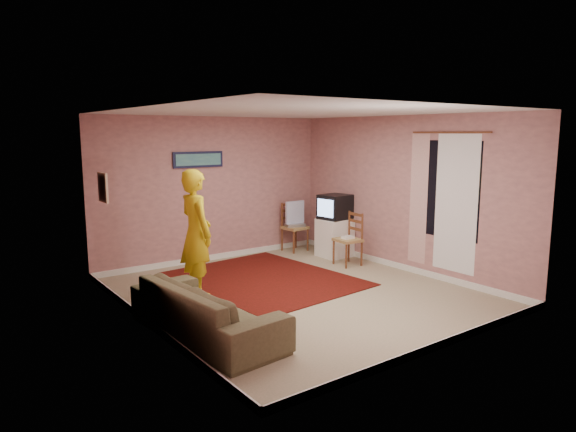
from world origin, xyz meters
TOP-DOWN VIEW (x-y plane):
  - ground at (0.00, 0.00)m, footprint 5.00×5.00m
  - wall_back at (0.00, 2.50)m, footprint 4.50×0.02m
  - wall_front at (0.00, -2.50)m, footprint 4.50×0.02m
  - wall_left at (-2.25, 0.00)m, footprint 0.02×5.00m
  - wall_right at (2.25, 0.00)m, footprint 0.02×5.00m
  - ceiling at (0.00, 0.00)m, footprint 4.50×5.00m
  - baseboard_back at (0.00, 2.49)m, footprint 4.50×0.02m
  - baseboard_front at (0.00, -2.49)m, footprint 4.50×0.02m
  - baseboard_left at (-2.24, 0.00)m, footprint 0.02×5.00m
  - baseboard_right at (2.24, 0.00)m, footprint 0.02×5.00m
  - window at (2.24, -0.90)m, footprint 0.01×1.10m
  - curtain_sheer at (2.23, -1.05)m, footprint 0.01×0.75m
  - curtain_floral at (2.21, -0.35)m, footprint 0.01×0.35m
  - curtain_rod at (2.20, -0.90)m, footprint 0.02×1.40m
  - picture_back at (-0.30, 2.47)m, footprint 0.95×0.04m
  - picture_left at (-2.22, 1.60)m, footprint 0.04×0.38m
  - area_rug at (0.03, 0.86)m, footprint 2.51×3.03m
  - tv_cabinet at (1.95, 1.38)m, footprint 0.56×0.51m
  - crt_tv at (1.94, 1.38)m, footprint 0.59×0.54m
  - chair_a at (1.62, 2.20)m, footprint 0.47×0.45m
  - dvd_player at (1.62, 2.20)m, footprint 0.42×0.35m
  - blue_throw at (1.62, 2.20)m, footprint 0.42×0.05m
  - chair_b at (1.70, 0.75)m, footprint 0.43×0.45m
  - game_console at (1.70, 0.75)m, footprint 0.20×0.15m
  - sofa at (-1.80, -0.67)m, footprint 1.05×2.21m
  - person at (-1.20, 0.78)m, footprint 0.44×0.66m

SIDE VIEW (x-z plane):
  - ground at x=0.00m, z-range 0.00..0.00m
  - area_rug at x=0.03m, z-range 0.00..0.02m
  - baseboard_back at x=0.00m, z-range 0.00..0.10m
  - baseboard_front at x=0.00m, z-range 0.00..0.10m
  - baseboard_left at x=-2.24m, z-range 0.00..0.10m
  - baseboard_right at x=2.24m, z-range 0.00..0.10m
  - sofa at x=-1.80m, z-range 0.00..0.62m
  - tv_cabinet at x=1.95m, z-range 0.00..0.72m
  - game_console at x=1.70m, z-range 0.48..0.52m
  - dvd_player at x=1.62m, z-range 0.49..0.55m
  - chair_b at x=1.70m, z-range 0.32..0.82m
  - chair_a at x=1.62m, z-range 0.32..0.84m
  - blue_throw at x=1.62m, z-range 0.55..0.99m
  - person at x=-1.20m, z-range 0.00..1.82m
  - crt_tv at x=1.94m, z-range 0.72..1.18m
  - curtain_sheer at x=2.23m, z-range 0.20..2.30m
  - curtain_floral at x=2.21m, z-range 0.20..2.30m
  - wall_back at x=0.00m, z-range 0.00..2.60m
  - wall_front at x=0.00m, z-range 0.00..2.60m
  - wall_left at x=-2.25m, z-range 0.00..2.60m
  - wall_right at x=2.25m, z-range 0.00..2.60m
  - window at x=2.24m, z-range 0.70..2.20m
  - picture_left at x=-2.22m, z-range 1.34..1.76m
  - picture_back at x=-0.30m, z-range 1.71..1.99m
  - curtain_rod at x=2.20m, z-range 2.31..2.33m
  - ceiling at x=0.00m, z-range 2.59..2.61m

